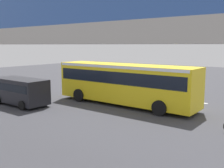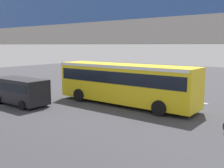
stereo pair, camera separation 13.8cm
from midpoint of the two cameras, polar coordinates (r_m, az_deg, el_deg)
The scene contains 7 objects.
ground at distance 21.35m, azimuth 3.94°, elevation -4.09°, with size 80.00×80.00×0.00m, color #38383D.
city_bus at distance 20.38m, azimuth 2.53°, elevation 0.70°, with size 11.54×2.85×3.15m.
parked_van at distance 21.68m, azimuth -19.28°, elevation -1.18°, with size 4.80×2.17×2.05m.
traffic_sign at distance 23.28m, azimuth 11.37°, elevation 1.53°, with size 0.08×0.60×2.80m.
lane_dash_leftmost at distance 22.64m, azimuth 17.38°, elevation -3.73°, with size 2.00×0.20×0.01m, color silver.
lane_dash_left at distance 24.26m, azimuth 8.49°, elevation -2.64°, with size 2.00×0.20×0.01m, color silver.
lane_dash_centre at distance 26.39m, azimuth 0.87°, elevation -1.65°, with size 2.00×0.20×0.01m, color silver.
Camera 1 is at (-11.44, 17.43, 4.63)m, focal length 42.36 mm.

